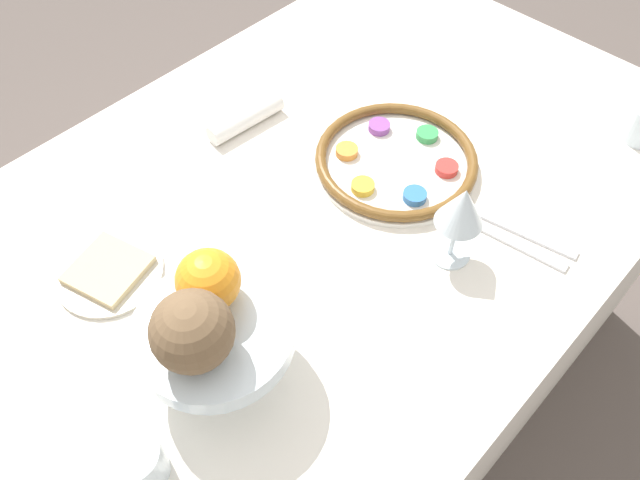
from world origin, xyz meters
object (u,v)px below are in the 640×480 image
Objects in this scene: napkin_roll at (246,118)px; coconut at (192,331)px; seder_plate at (396,160)px; wine_glass at (462,209)px; bread_plate at (109,271)px; cup_mid at (136,463)px; fruit_stand at (215,335)px; orange_fruit at (208,281)px.

coconut is at bearing 42.79° from napkin_roll.
seder_plate is at bearing 112.47° from napkin_roll.
wine_glass is 0.44m from coconut.
seder_plate is at bearing -169.55° from coconut.
napkin_roll is (-0.39, -0.10, 0.01)m from bread_plate.
coconut is 1.41× the size of cup_mid.
napkin_roll is (0.12, -0.28, 0.00)m from seder_plate.
bread_plate is 2.32× the size of cup_mid.
napkin_roll is 0.67m from cup_mid.
cup_mid is at bearing -7.86° from wine_glass.
fruit_stand is at bearing -168.46° from cup_mid.
orange_fruit is 0.50× the size of bread_plate.
orange_fruit reaches higher than bread_plate.
coconut is 0.57m from napkin_roll.
fruit_stand is 0.08m from coconut.
orange_fruit is at bearing 43.71° from napkin_roll.
coconut reaches higher than wine_glass.
wine_glass is at bearing 167.24° from coconut.
orange_fruit is at bearing -142.71° from coconut.
bread_plate is (0.50, -0.18, -0.01)m from seder_plate.
fruit_stand is 2.07× the size of coconut.
wine_glass is 0.95× the size of napkin_roll.
orange_fruit is 1.16× the size of cup_mid.
coconut is 0.63× the size of napkin_roll.
wine_glass is at bearing 158.26° from orange_fruit.
napkin_roll is at bearing -165.13° from bread_plate.
bread_plate is 0.40m from napkin_roll.
orange_fruit is 0.50m from napkin_roll.
coconut reaches higher than cup_mid.
wine_glass reaches higher than bread_plate.
napkin_roll reaches higher than seder_plate.
orange_fruit reaches higher than seder_plate.
orange_fruit reaches higher than cup_mid.
wine_glass is 0.57m from cup_mid.
bread_plate is (0.05, -0.22, -0.16)m from orange_fruit.
orange_fruit reaches higher than fruit_stand.
coconut reaches higher than seder_plate.
wine_glass is 0.48m from napkin_roll.
orange_fruit is at bearing -21.74° from wine_glass.
fruit_stand is at bearing -156.51° from coconut.
orange_fruit is (-0.03, -0.03, 0.07)m from fruit_stand.
bread_plate is at bearing -117.53° from cup_mid.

